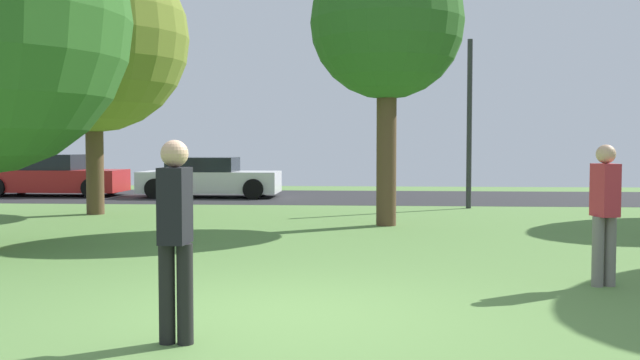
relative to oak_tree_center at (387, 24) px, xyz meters
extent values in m
plane|color=#5B8442|center=(-1.21, -8.00, -4.22)|extent=(44.00, 44.00, 0.00)
cube|color=#28282B|center=(-1.21, 8.00, -4.21)|extent=(44.00, 6.40, 0.01)
cylinder|color=brown|center=(0.00, 0.00, -2.60)|extent=(0.42, 0.42, 3.23)
sphere|color=#2D6023|center=(0.00, 0.00, 0.04)|extent=(3.21, 3.21, 3.21)
cylinder|color=brown|center=(-7.07, 1.92, -2.91)|extent=(0.42, 0.42, 2.61)
sphere|color=olive|center=(-7.07, 1.92, 0.09)|extent=(4.62, 4.62, 4.62)
cylinder|color=slate|center=(2.40, -6.28, -3.79)|extent=(0.14, 0.14, 0.85)
cylinder|color=slate|center=(2.55, -6.24, -3.79)|extent=(0.14, 0.14, 0.85)
cube|color=#B72D38|center=(2.48, -6.26, -3.05)|extent=(0.29, 0.36, 0.63)
sphere|color=tan|center=(2.48, -6.26, -2.62)|extent=(0.23, 0.23, 0.23)
cylinder|color=black|center=(-2.06, -9.05, -3.78)|extent=(0.14, 0.14, 0.86)
cylinder|color=black|center=(-1.90, -9.06, -3.78)|extent=(0.14, 0.14, 0.86)
cube|color=black|center=(-1.98, -9.05, -3.03)|extent=(0.23, 0.33, 0.65)
sphere|color=tan|center=(-1.98, -9.05, -2.59)|extent=(0.23, 0.23, 0.23)
cube|color=#B21E1E|center=(-10.83, 7.90, -3.71)|extent=(4.55, 1.73, 0.72)
cube|color=black|center=(-11.06, 7.90, -3.09)|extent=(2.18, 1.52, 0.51)
cylinder|color=black|center=(-9.24, 8.76, -3.90)|extent=(0.64, 0.22, 0.64)
cylinder|color=black|center=(-9.24, 7.03, -3.90)|extent=(0.64, 0.22, 0.64)
cylinder|color=black|center=(-12.42, 8.76, -3.90)|extent=(0.64, 0.22, 0.64)
cube|color=white|center=(-5.54, 7.70, -3.72)|extent=(4.46, 1.75, 0.69)
cube|color=black|center=(-5.76, 7.70, -3.15)|extent=(2.14, 1.54, 0.46)
cylinder|color=black|center=(-3.98, 8.57, -3.90)|extent=(0.64, 0.22, 0.64)
cylinder|color=black|center=(-3.98, 6.83, -3.90)|extent=(0.64, 0.22, 0.64)
cylinder|color=black|center=(-7.10, 8.57, -3.90)|extent=(0.64, 0.22, 0.64)
cylinder|color=black|center=(-7.10, 6.83, -3.90)|extent=(0.64, 0.22, 0.64)
cylinder|color=#2D2D33|center=(2.29, 4.20, -1.97)|extent=(0.14, 0.14, 4.50)
camera|label=1|loc=(-0.32, -14.93, -2.51)|focal=39.73mm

